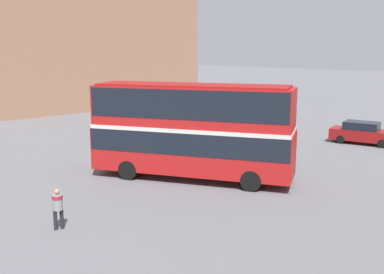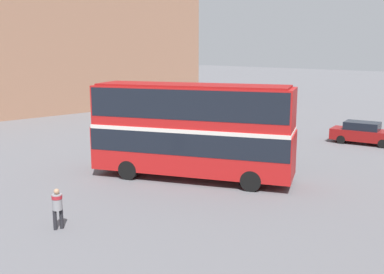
{
  "view_description": "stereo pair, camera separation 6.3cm",
  "coord_description": "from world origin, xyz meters",
  "px_view_note": "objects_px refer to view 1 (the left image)",
  "views": [
    {
      "loc": [
        18.03,
        -15.97,
        6.61
      ],
      "look_at": [
        1.56,
        -0.62,
        2.2
      ],
      "focal_mm": 42.0,
      "sensor_mm": 36.0,
      "label": 1
    },
    {
      "loc": [
        18.07,
        -15.92,
        6.61
      ],
      "look_at": [
        1.56,
        -0.62,
        2.2
      ],
      "focal_mm": 42.0,
      "sensor_mm": 36.0,
      "label": 2
    }
  ],
  "objects_px": {
    "double_decker_bus": "(192,126)",
    "parked_car_kerb_far": "(180,113)",
    "parked_car_kerb_near": "(363,133)",
    "pedestrian_foreground": "(58,205)"
  },
  "relations": [
    {
      "from": "double_decker_bus",
      "to": "parked_car_kerb_far",
      "type": "distance_m",
      "value": 19.3
    },
    {
      "from": "double_decker_bus",
      "to": "parked_car_kerb_near",
      "type": "relative_size",
      "value": 2.15
    },
    {
      "from": "pedestrian_foreground",
      "to": "parked_car_kerb_near",
      "type": "relative_size",
      "value": 0.33
    },
    {
      "from": "parked_car_kerb_near",
      "to": "parked_car_kerb_far",
      "type": "xyz_separation_m",
      "value": [
        -16.63,
        -2.65,
        -0.02
      ]
    },
    {
      "from": "double_decker_bus",
      "to": "pedestrian_foreground",
      "type": "height_order",
      "value": "double_decker_bus"
    },
    {
      "from": "double_decker_bus",
      "to": "parked_car_kerb_far",
      "type": "height_order",
      "value": "double_decker_bus"
    },
    {
      "from": "pedestrian_foreground",
      "to": "parked_car_kerb_near",
      "type": "bearing_deg",
      "value": -79.24
    },
    {
      "from": "double_decker_bus",
      "to": "parked_car_kerb_far",
      "type": "xyz_separation_m",
      "value": [
        -14.77,
        12.25,
        -2.03
      ]
    },
    {
      "from": "double_decker_bus",
      "to": "pedestrian_foreground",
      "type": "relative_size",
      "value": 6.53
    },
    {
      "from": "parked_car_kerb_near",
      "to": "parked_car_kerb_far",
      "type": "bearing_deg",
      "value": 174.16
    }
  ]
}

